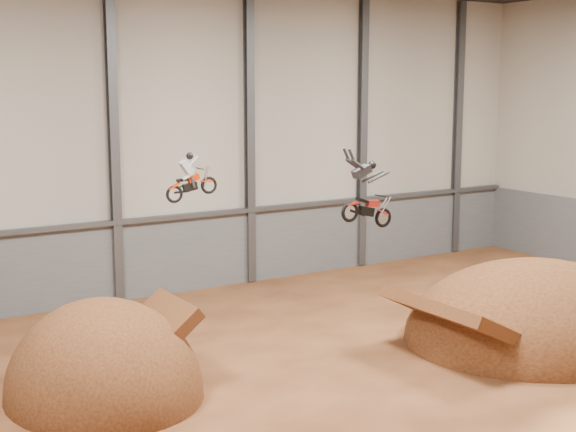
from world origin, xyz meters
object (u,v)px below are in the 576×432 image
(landing_ramp, at_px, (534,338))
(fmx_rider_a, at_px, (193,173))
(fmx_rider_b, at_px, (365,189))
(takeoff_ramp, at_px, (105,394))

(landing_ramp, bearing_deg, fmx_rider_a, 158.97)
(fmx_rider_a, height_order, fmx_rider_b, fmx_rider_b)
(takeoff_ramp, relative_size, fmx_rider_a, 3.73)
(takeoff_ramp, height_order, landing_ramp, takeoff_ramp)
(landing_ramp, bearing_deg, fmx_rider_b, 173.55)
(takeoff_ramp, distance_m, landing_ramp, 15.96)
(landing_ramp, relative_size, fmx_rider_a, 5.56)
(takeoff_ramp, xyz_separation_m, landing_ramp, (15.62, -3.27, 0.00))
(fmx_rider_a, bearing_deg, landing_ramp, -18.82)
(landing_ramp, distance_m, fmx_rider_a, 14.29)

